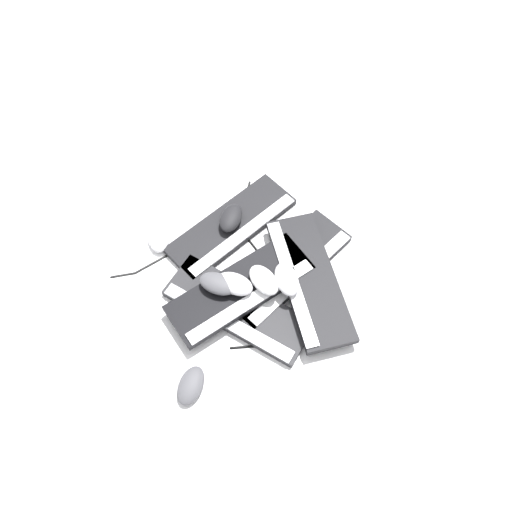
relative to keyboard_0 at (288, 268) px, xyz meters
name	(u,v)px	position (x,y,z in m)	size (l,w,h in m)	color
ground_plane	(275,264)	(-0.04, 0.02, -0.01)	(3.20, 3.20, 0.00)	white
keyboard_0	(288,268)	(0.00, 0.00, 0.00)	(0.41, 0.42, 0.03)	black
keyboard_1	(232,226)	(-0.18, 0.15, 0.00)	(0.42, 0.41, 0.03)	black
keyboard_2	(237,309)	(-0.15, -0.14, 0.00)	(0.46, 0.35, 0.03)	#232326
keyboard_3	(241,289)	(-0.14, -0.09, 0.03)	(0.44, 0.38, 0.03)	black
keyboard_4	(309,279)	(0.06, -0.05, 0.03)	(0.26, 0.46, 0.03)	black
mouse_0	(235,284)	(-0.16, -0.09, 0.07)	(0.11, 0.07, 0.04)	#B7B7BC
mouse_1	(287,279)	(-0.01, -0.08, 0.07)	(0.11, 0.07, 0.04)	#B7B7BC
mouse_2	(158,238)	(-0.41, 0.09, 0.01)	(0.11, 0.07, 0.04)	silver
mouse_3	(191,385)	(-0.26, -0.37, 0.01)	(0.11, 0.07, 0.04)	#4C4C51
mouse_4	(264,280)	(-0.07, -0.08, 0.07)	(0.11, 0.07, 0.04)	silver
mouse_5	(231,218)	(-0.18, 0.16, 0.04)	(0.11, 0.07, 0.04)	black
mouse_6	(218,284)	(-0.21, -0.09, 0.07)	(0.11, 0.07, 0.04)	#4C4C51
cable_0	(274,289)	(-0.04, -0.07, -0.01)	(0.28, 0.45, 0.01)	black
cable_1	(197,237)	(-0.29, 0.11, -0.01)	(0.42, 0.39, 0.01)	black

